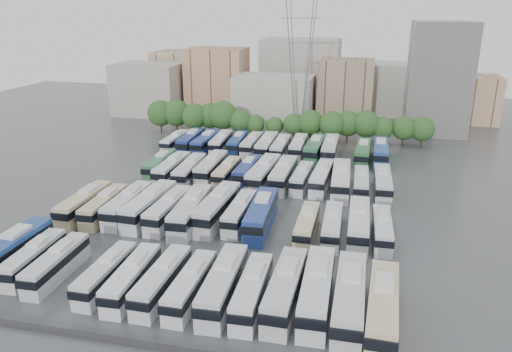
% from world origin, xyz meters
% --- Properties ---
extents(ground, '(220.00, 220.00, 0.00)m').
position_xyz_m(ground, '(0.00, 0.00, 0.00)').
color(ground, '#424447').
rests_on(ground, ground).
extents(parapet, '(56.00, 0.50, 0.50)m').
position_xyz_m(parapet, '(0.00, -33.00, 0.25)').
color(parapet, '#2D2D30').
rests_on(parapet, ground).
extents(tree_line, '(66.06, 7.70, 8.44)m').
position_xyz_m(tree_line, '(-2.96, 42.14, 4.46)').
color(tree_line, black).
rests_on(tree_line, ground).
extents(city_buildings, '(102.00, 35.00, 20.00)m').
position_xyz_m(city_buildings, '(-7.46, 71.86, 7.87)').
color(city_buildings, '#9E998E').
rests_on(city_buildings, ground).
extents(apartment_tower, '(14.00, 14.00, 26.00)m').
position_xyz_m(apartment_tower, '(34.00, 58.00, 13.00)').
color(apartment_tower, silver).
rests_on(apartment_tower, ground).
extents(electricity_pylon, '(9.00, 6.91, 33.83)m').
position_xyz_m(electricity_pylon, '(2.00, 50.00, 18.66)').
color(electricity_pylon, slate).
rests_on(electricity_pylon, ground).
extents(bus_r0_s0, '(3.08, 13.60, 4.26)m').
position_xyz_m(bus_r0_s0, '(-21.46, -23.20, 2.09)').
color(bus_r0_s0, navy).
rests_on(bus_r0_s0, ground).
extents(bus_r0_s1, '(2.86, 10.93, 3.40)m').
position_xyz_m(bus_r0_s1, '(-18.34, -23.06, 1.67)').
color(bus_r0_s1, silver).
rests_on(bus_r0_s1, ground).
extents(bus_r0_s2, '(2.74, 11.11, 3.46)m').
position_xyz_m(bus_r0_s2, '(-14.90, -23.67, 1.70)').
color(bus_r0_s2, silver).
rests_on(bus_r0_s2, ground).
extents(bus_r0_s4, '(2.43, 10.86, 3.40)m').
position_xyz_m(bus_r0_s4, '(-8.31, -24.34, 1.67)').
color(bus_r0_s4, silver).
rests_on(bus_r0_s4, ground).
extents(bus_r0_s5, '(2.88, 11.35, 3.53)m').
position_xyz_m(bus_r0_s5, '(-5.06, -24.62, 1.74)').
color(bus_r0_s5, white).
rests_on(bus_r0_s5, ground).
extents(bus_r0_s6, '(2.67, 11.55, 3.61)m').
position_xyz_m(bus_r0_s6, '(-1.66, -24.41, 1.77)').
color(bus_r0_s6, silver).
rests_on(bus_r0_s6, ground).
extents(bus_r0_s7, '(2.45, 11.10, 3.48)m').
position_xyz_m(bus_r0_s7, '(1.64, -24.60, 1.71)').
color(bus_r0_s7, silver).
rests_on(bus_r0_s7, ground).
extents(bus_r0_s8, '(3.22, 12.78, 3.98)m').
position_xyz_m(bus_r0_s8, '(5.03, -23.95, 1.95)').
color(bus_r0_s8, silver).
rests_on(bus_r0_s8, ground).
extents(bus_r0_s9, '(2.88, 11.62, 3.62)m').
position_xyz_m(bus_r0_s9, '(8.25, -24.29, 1.78)').
color(bus_r0_s9, silver).
rests_on(bus_r0_s9, ground).
extents(bus_r0_s10, '(2.94, 12.87, 4.03)m').
position_xyz_m(bus_r0_s10, '(11.57, -23.45, 1.98)').
color(bus_r0_s10, silver).
rests_on(bus_r0_s10, ground).
extents(bus_r0_s11, '(3.23, 13.42, 4.19)m').
position_xyz_m(bus_r0_s11, '(14.78, -23.04, 2.06)').
color(bus_r0_s11, silver).
rests_on(bus_r0_s11, ground).
extents(bus_r0_s12, '(3.03, 13.60, 4.26)m').
position_xyz_m(bus_r0_s12, '(18.12, -23.85, 2.09)').
color(bus_r0_s12, silver).
rests_on(bus_r0_s12, ground).
extents(bus_r0_s13, '(3.37, 13.33, 4.15)m').
position_xyz_m(bus_r0_s13, '(21.32, -24.72, 2.04)').
color(bus_r0_s13, beige).
rests_on(bus_r0_s13, ground).
extents(bus_r1_s0, '(2.72, 12.35, 3.87)m').
position_xyz_m(bus_r1_s0, '(-21.27, -7.13, 1.90)').
color(bus_r1_s0, beige).
rests_on(bus_r1_s0, ground).
extents(bus_r1_s1, '(2.90, 11.60, 3.62)m').
position_xyz_m(bus_r1_s1, '(-18.17, -7.00, 1.77)').
color(bus_r1_s1, '#CAB98B').
rests_on(bus_r1_s1, ground).
extents(bus_r1_s2, '(2.79, 12.40, 3.89)m').
position_xyz_m(bus_r1_s2, '(-14.90, -5.98, 1.91)').
color(bus_r1_s2, silver).
rests_on(bus_r1_s2, ground).
extents(bus_r1_s3, '(3.51, 13.41, 4.17)m').
position_xyz_m(bus_r1_s3, '(-11.58, -5.85, 2.05)').
color(bus_r1_s3, silver).
rests_on(bus_r1_s3, ground).
extents(bus_r1_s4, '(3.03, 12.32, 3.84)m').
position_xyz_m(bus_r1_s4, '(-8.36, -6.31, 1.89)').
color(bus_r1_s4, silver).
rests_on(bus_r1_s4, ground).
extents(bus_r1_s5, '(3.62, 13.60, 4.23)m').
position_xyz_m(bus_r1_s5, '(-4.89, -6.59, 2.08)').
color(bus_r1_s5, silver).
rests_on(bus_r1_s5, ground).
extents(bus_r1_s6, '(3.58, 13.78, 4.29)m').
position_xyz_m(bus_r1_s6, '(-1.62, -4.71, 2.10)').
color(bus_r1_s6, silver).
rests_on(bus_r1_s6, ground).
extents(bus_r1_s7, '(2.56, 11.47, 3.59)m').
position_xyz_m(bus_r1_s7, '(1.78, -4.84, 1.76)').
color(bus_r1_s7, silver).
rests_on(bus_r1_s7, ground).
extents(bus_r1_s8, '(3.49, 13.42, 4.18)m').
position_xyz_m(bus_r1_s8, '(5.02, -5.50, 2.05)').
color(bus_r1_s8, navy).
rests_on(bus_r1_s8, ground).
extents(bus_r1_s10, '(2.37, 10.82, 3.39)m').
position_xyz_m(bus_r1_s10, '(11.60, -6.71, 1.67)').
color(bus_r1_s10, beige).
rests_on(bus_r1_s10, ground).
extents(bus_r1_s11, '(2.67, 11.01, 3.44)m').
position_xyz_m(bus_r1_s11, '(14.93, -6.14, 1.69)').
color(bus_r1_s11, silver).
rests_on(bus_r1_s11, ground).
extents(bus_r1_s12, '(2.97, 12.67, 3.96)m').
position_xyz_m(bus_r1_s12, '(18.35, -5.41, 1.94)').
color(bus_r1_s12, silver).
rests_on(bus_r1_s12, ground).
extents(bus_r1_s13, '(2.76, 10.95, 3.41)m').
position_xyz_m(bus_r1_s13, '(21.44, -5.75, 1.67)').
color(bus_r1_s13, silver).
rests_on(bus_r1_s13, ground).
extents(bus_r2_s1, '(3.09, 11.79, 3.67)m').
position_xyz_m(bus_r2_s1, '(-18.14, 13.14, 1.80)').
color(bus_r2_s1, '#307043').
rests_on(bus_r2_s1, ground).
extents(bus_r2_s2, '(2.71, 12.31, 3.86)m').
position_xyz_m(bus_r2_s2, '(-14.97, 11.14, 1.89)').
color(bus_r2_s2, silver).
rests_on(bus_r2_s2, ground).
extents(bus_r2_s3, '(3.09, 12.36, 3.85)m').
position_xyz_m(bus_r2_s3, '(-11.50, 10.85, 1.89)').
color(bus_r2_s3, silver).
rests_on(bus_r2_s3, ground).
extents(bus_r2_s4, '(2.83, 12.66, 3.97)m').
position_xyz_m(bus_r2_s4, '(-8.27, 13.15, 1.95)').
color(bus_r2_s4, silver).
rests_on(bus_r2_s4, ground).
extents(bus_r2_s5, '(2.54, 11.05, 3.46)m').
position_xyz_m(bus_r2_s5, '(-5.04, 12.16, 1.70)').
color(bus_r2_s5, beige).
rests_on(bus_r2_s5, ground).
extents(bus_r2_s6, '(2.77, 11.60, 3.63)m').
position_xyz_m(bus_r2_s6, '(-1.68, 13.33, 1.78)').
color(bus_r2_s6, navy).
rests_on(bus_r2_s6, ground).
extents(bus_r2_s7, '(3.69, 13.82, 4.29)m').
position_xyz_m(bus_r2_s7, '(1.65, 11.59, 2.11)').
color(bus_r2_s7, silver).
rests_on(bus_r2_s7, ground).
extents(bus_r2_s8, '(3.03, 13.00, 4.06)m').
position_xyz_m(bus_r2_s8, '(4.99, 12.16, 2.00)').
color(bus_r2_s8, silver).
rests_on(bus_r2_s8, ground).
extents(bus_r2_s9, '(2.87, 11.11, 3.46)m').
position_xyz_m(bus_r2_s9, '(8.26, 11.98, 1.70)').
color(bus_r2_s9, silver).
rests_on(bus_r2_s9, ground).
extents(bus_r2_s10, '(3.17, 12.06, 3.75)m').
position_xyz_m(bus_r2_s10, '(11.53, 12.45, 1.84)').
color(bus_r2_s10, white).
rests_on(bus_r2_s10, ground).
extents(bus_r2_s11, '(3.45, 13.52, 4.21)m').
position_xyz_m(bus_r2_s11, '(14.84, 11.58, 2.07)').
color(bus_r2_s11, silver).
rests_on(bus_r2_s11, ground).
extents(bus_r2_s12, '(2.70, 11.10, 3.46)m').
position_xyz_m(bus_r2_s12, '(18.14, 11.64, 1.70)').
color(bus_r2_s12, silver).
rests_on(bus_r2_s12, ground).
extents(bus_r2_s13, '(3.05, 12.32, 3.84)m').
position_xyz_m(bus_r2_s13, '(21.61, 11.82, 1.89)').
color(bus_r2_s13, silver).
rests_on(bus_r2_s13, ground).
extents(bus_r3_s0, '(2.71, 10.92, 3.40)m').
position_xyz_m(bus_r3_s0, '(-21.69, 29.41, 1.67)').
color(bus_r3_s0, white).
rests_on(bus_r3_s0, ground).
extents(bus_r3_s1, '(3.08, 12.50, 3.90)m').
position_xyz_m(bus_r3_s1, '(-18.10, 29.48, 1.91)').
color(bus_r3_s1, navy).
rests_on(bus_r3_s1, ground).
extents(bus_r3_s2, '(3.09, 12.41, 3.87)m').
position_xyz_m(bus_r3_s2, '(-14.62, 29.22, 1.90)').
color(bus_r3_s2, navy).
rests_on(bus_r3_s2, ground).
extents(bus_r3_s3, '(3.11, 11.81, 3.67)m').
position_xyz_m(bus_r3_s3, '(-11.69, 30.35, 1.80)').
color(bus_r3_s3, silver).
rests_on(bus_r3_s3, ground).
extents(bus_r3_s4, '(2.98, 11.37, 3.54)m').
position_xyz_m(bus_r3_s4, '(-8.15, 31.02, 1.74)').
color(bus_r3_s4, navy).
rests_on(bus_r3_s4, ground).
extents(bus_r3_s5, '(2.56, 11.55, 3.62)m').
position_xyz_m(bus_r3_s5, '(-4.97, 30.37, 1.78)').
color(bus_r3_s5, silver).
rests_on(bus_r3_s5, ground).
extents(bus_r3_s6, '(2.90, 12.66, 3.96)m').
position_xyz_m(bus_r3_s6, '(-1.57, 29.50, 1.95)').
color(bus_r3_s6, silver).
rests_on(bus_r3_s6, ground).
extents(bus_r3_s7, '(2.69, 11.94, 3.74)m').
position_xyz_m(bus_r3_s7, '(1.44, 29.13, 1.84)').
color(bus_r3_s7, silver).
rests_on(bus_r3_s7, ground).
extents(bus_r3_s8, '(2.85, 11.87, 3.71)m').
position_xyz_m(bus_r3_s8, '(4.87, 30.66, 1.82)').
color(bus_r3_s8, silver).
rests_on(bus_r3_s8, ground).
extents(bus_r3_s9, '(3.40, 13.11, 4.08)m').
position_xyz_m(bus_r3_s9, '(8.44, 29.28, 2.00)').
color(bus_r3_s9, '#2C6740').
rests_on(bus_r3_s9, ground).
extents(bus_r3_s10, '(2.89, 12.88, 4.03)m').
position_xyz_m(bus_r3_s10, '(11.43, 30.14, 1.98)').
color(bus_r3_s10, silver).
rests_on(bus_r3_s10, ground).
extents(bus_r3_s12, '(3.09, 12.64, 3.94)m').
position_xyz_m(bus_r3_s12, '(17.98, 28.90, 1.94)').
color(bus_r3_s12, '#2A6336').
rests_on(bus_r3_s12, ground).
extents(bus_r3_s13, '(2.88, 13.06, 4.09)m').
position_xyz_m(bus_r3_s13, '(21.34, 29.97, 2.01)').
color(bus_r3_s13, navy).
rests_on(bus_r3_s13, ground).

